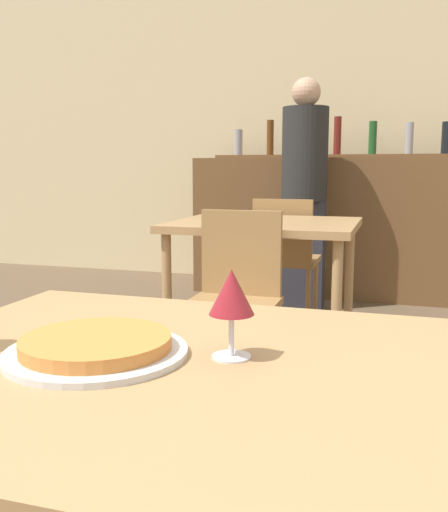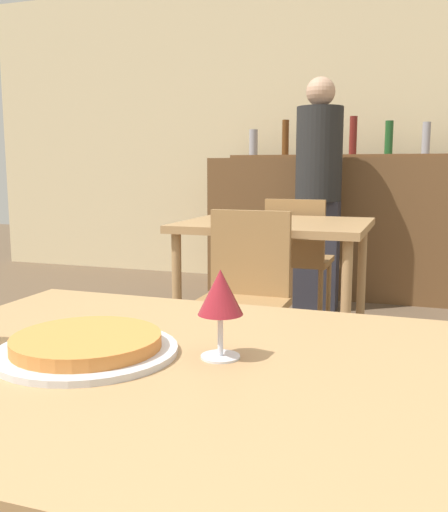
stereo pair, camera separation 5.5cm
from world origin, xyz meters
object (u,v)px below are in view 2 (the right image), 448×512
(chair_far_side_front, at_px, (243,291))
(chair_far_side_back, at_px, (298,254))
(pizza_tray, at_px, (87,346))
(wine_glass, at_px, (220,295))
(person_standing, at_px, (318,186))

(chair_far_side_front, relative_size, chair_far_side_back, 1.00)
(pizza_tray, bearing_deg, chair_far_side_back, 93.88)
(wine_glass, bearing_deg, chair_far_side_back, 98.85)
(chair_far_side_front, bearing_deg, person_standing, 89.55)
(chair_far_side_back, height_order, person_standing, person_standing)
(chair_far_side_front, distance_m, pizza_tray, 1.59)
(chair_far_side_front, height_order, wine_glass, wine_glass)
(chair_far_side_front, xyz_separation_m, pizza_tray, (0.19, -1.56, 0.23))
(chair_far_side_front, height_order, chair_far_side_back, same)
(chair_far_side_back, height_order, pizza_tray, chair_far_side_back)
(person_standing, relative_size, wine_glass, 10.78)
(chair_far_side_front, xyz_separation_m, person_standing, (0.01, 1.83, 0.42))
(person_standing, bearing_deg, pizza_tray, -87.09)
(chair_far_side_back, distance_m, wine_glass, 2.75)
(chair_far_side_back, bearing_deg, person_standing, -91.30)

